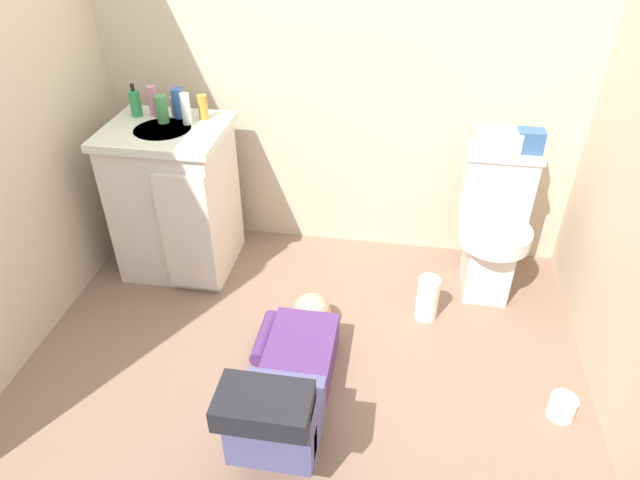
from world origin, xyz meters
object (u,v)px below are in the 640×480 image
(bottle_blue, at_px, (178,103))
(toilet_paper_roll, at_px, (562,407))
(person_plumber, at_px, (288,382))
(paper_towel_roll, at_px, (427,298))
(bottle_amber, at_px, (203,107))
(bottle_pink, at_px, (153,101))
(toiletry_bag, at_px, (530,141))
(soap_dispenser, at_px, (135,103))
(bottle_green, at_px, (162,109))
(tissue_box, at_px, (497,140))
(toilet, at_px, (493,226))
(vanity_cabinet, at_px, (176,198))
(faucet, at_px, (173,107))
(bottle_white, at_px, (186,109))

(bottle_blue, distance_m, toilet_paper_roll, 2.26)
(person_plumber, height_order, paper_towel_roll, person_plumber)
(bottle_blue, height_order, bottle_amber, bottle_blue)
(bottle_pink, height_order, toilet_paper_roll, bottle_pink)
(bottle_amber, xyz_separation_m, toilet_paper_roll, (1.75, -0.91, -0.83))
(toiletry_bag, xyz_separation_m, soap_dispenser, (-1.95, -0.04, 0.08))
(person_plumber, bearing_deg, bottle_green, 129.68)
(soap_dispenser, relative_size, bottle_blue, 1.10)
(toiletry_bag, bearing_deg, bottle_blue, -179.18)
(tissue_box, xyz_separation_m, bottle_green, (-1.64, -0.10, 0.09))
(bottle_pink, bearing_deg, toiletry_bag, 0.68)
(toiletry_bag, relative_size, bottle_amber, 1.01)
(toilet, height_order, paper_towel_roll, toilet)
(paper_towel_roll, distance_m, toilet_paper_roll, 0.77)
(vanity_cabinet, distance_m, bottle_green, 0.48)
(vanity_cabinet, height_order, toilet_paper_roll, vanity_cabinet)
(tissue_box, relative_size, bottle_amber, 1.79)
(vanity_cabinet, height_order, soap_dispenser, soap_dispenser)
(bottle_amber, bearing_deg, toilet, -2.58)
(faucet, relative_size, person_plumber, 0.09)
(bottle_white, bearing_deg, bottle_blue, 133.78)
(vanity_cabinet, xyz_separation_m, faucet, (-0.00, 0.15, 0.45))
(bottle_pink, bearing_deg, bottle_white, -20.21)
(bottle_green, bearing_deg, person_plumber, -50.32)
(tissue_box, relative_size, bottle_green, 1.61)
(bottle_green, distance_m, toilet_paper_roll, 2.27)
(toilet, xyz_separation_m, vanity_cabinet, (-1.66, -0.07, 0.05))
(soap_dispenser, relative_size, bottle_white, 1.07)
(toiletry_bag, distance_m, bottle_amber, 1.60)
(person_plumber, distance_m, bottle_white, 1.41)
(tissue_box, distance_m, bottle_white, 1.52)
(toilet, relative_size, faucet, 7.50)
(soap_dispenser, height_order, toilet_paper_roll, soap_dispenser)
(toilet, distance_m, soap_dispenser, 1.92)
(vanity_cabinet, distance_m, soap_dispenser, 0.52)
(vanity_cabinet, bearing_deg, bottle_blue, 77.78)
(toiletry_bag, bearing_deg, bottle_pink, -179.32)
(bottle_pink, xyz_separation_m, bottle_amber, (0.26, -0.00, -0.02))
(faucet, relative_size, paper_towel_roll, 0.43)
(tissue_box, relative_size, bottle_white, 1.42)
(toilet, distance_m, toiletry_bag, 0.46)
(faucet, xyz_separation_m, bottle_white, (0.10, -0.08, 0.03))
(toilet, relative_size, vanity_cabinet, 0.91)
(person_plumber, bearing_deg, paper_towel_roll, 50.64)
(person_plumber, height_order, tissue_box, tissue_box)
(bottle_white, bearing_deg, toilet, 0.22)
(faucet, xyz_separation_m, bottle_amber, (0.16, -0.01, 0.01))
(bottle_pink, xyz_separation_m, bottle_green, (0.08, -0.07, -0.01))
(toilet_paper_roll, bearing_deg, soap_dispenser, 156.92)
(soap_dispenser, bearing_deg, bottle_green, -19.83)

